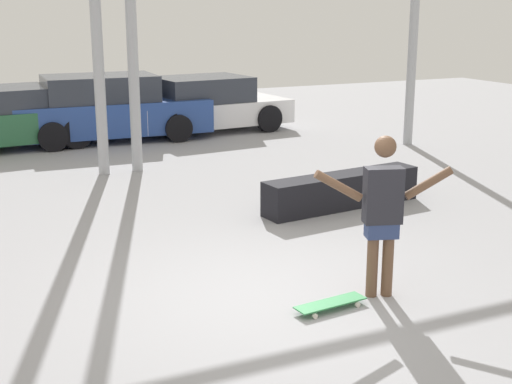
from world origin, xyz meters
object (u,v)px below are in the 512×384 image
skateboarder (383,208)px  skateboard (330,303)px  grind_box (342,191)px  parked_car_white (206,105)px  parked_car_blue (107,109)px

skateboarder → skateboard: 1.13m
grind_box → parked_car_white: 7.37m
parked_car_blue → parked_car_white: bearing=6.5°
parked_car_blue → parked_car_white: parked_car_blue is taller
grind_box → skateboarder: bearing=-115.1°
grind_box → parked_car_white: parked_car_white is taller
grind_box → skateboard: bearing=-123.4°
skateboarder → grind_box: skateboarder is taller
skateboarder → skateboard: (-0.66, -0.09, -0.92)m
skateboarder → skateboard: bearing=-153.9°
parked_car_blue → grind_box: bearing=-72.7°
grind_box → parked_car_blue: 7.42m
skateboard → grind_box: grind_box is taller
skateboard → parked_car_blue: bearing=82.8°
parked_car_white → parked_car_blue: bearing=178.9°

